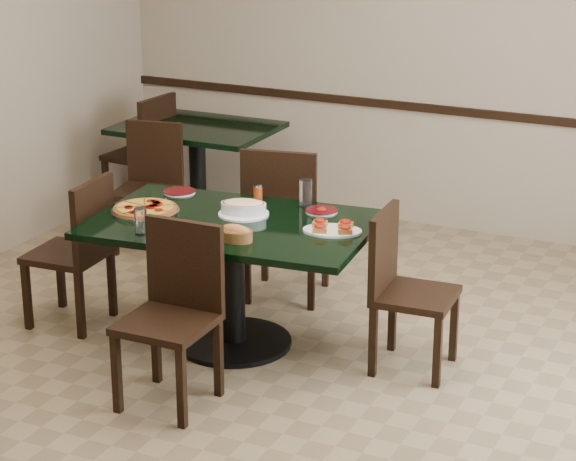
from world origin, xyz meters
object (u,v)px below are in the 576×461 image
at_px(pepperoni_pizza, 145,209).
at_px(back_table, 197,155).
at_px(main_table, 233,252).
at_px(chair_right, 401,282).
at_px(bruschetta_platter, 332,228).
at_px(lasagna_casserole, 244,207).
at_px(chair_near, 175,303).
at_px(chair_left, 79,245).
at_px(bread_basket, 235,233).
at_px(back_chair_near, 150,179).
at_px(chair_far, 283,215).
at_px(back_chair_left, 147,148).

bearing_deg(pepperoni_pizza, back_table, 111.99).
distance_m(main_table, back_table, 2.28).
relative_size(chair_right, bruschetta_platter, 2.42).
bearing_deg(lasagna_casserole, chair_near, -103.43).
xyz_separation_m(main_table, chair_left, (-0.95, -0.14, -0.06)).
relative_size(chair_right, bread_basket, 4.47).
height_order(back_table, back_chair_near, back_chair_near).
xyz_separation_m(chair_far, back_chair_near, (-1.30, 0.52, -0.07)).
xyz_separation_m(chair_left, lasagna_casserole, (0.96, 0.26, 0.29)).
xyz_separation_m(chair_near, back_chair_near, (-1.37, 1.94, -0.03)).
bearing_deg(chair_far, chair_left, 31.47).
distance_m(chair_right, bread_basket, 0.94).
bearing_deg(back_table, back_chair_near, -92.28).
xyz_separation_m(chair_right, bruschetta_platter, (-0.38, -0.08, 0.28)).
distance_m(chair_near, chair_left, 1.14).
xyz_separation_m(lasagna_casserole, bread_basket, (0.16, -0.40, -0.01)).
relative_size(chair_far, chair_left, 1.11).
bearing_deg(main_table, bread_basket, -64.37).
relative_size(back_chair_near, lasagna_casserole, 3.00).
bearing_deg(back_chair_left, main_table, 48.31).
distance_m(back_table, back_chair_left, 0.46).
xyz_separation_m(back_chair_near, pepperoni_pizza, (0.80, -1.30, 0.27)).
distance_m(pepperoni_pizza, bread_basket, 0.73).
relative_size(main_table, chair_right, 1.84).
xyz_separation_m(chair_right, lasagna_casserole, (-0.95, -0.02, 0.30)).
bearing_deg(lasagna_casserole, pepperoni_pizza, -176.38).
bearing_deg(main_table, pepperoni_pizza, -178.76).
relative_size(pepperoni_pizza, lasagna_casserole, 1.33).
bearing_deg(back_chair_near, chair_far, -32.26).
bearing_deg(chair_far, lasagna_casserole, 82.20).
height_order(back_table, back_chair_left, back_chair_left).
bearing_deg(chair_right, chair_left, 94.92).
bearing_deg(back_chair_left, bread_basket, 47.02).
xyz_separation_m(back_chair_near, lasagna_casserole, (1.34, -1.11, 0.30)).
height_order(main_table, bread_basket, bread_basket).
xyz_separation_m(chair_near, chair_right, (0.91, 0.85, -0.03)).
relative_size(back_table, chair_far, 1.14).
distance_m(chair_right, bruschetta_platter, 0.47).
bearing_deg(back_chair_left, bruschetta_platter, 57.44).
relative_size(lasagna_casserole, bread_basket, 1.48).
xyz_separation_m(main_table, back_chair_left, (-1.77, 1.89, -0.05)).
distance_m(main_table, chair_left, 0.97).
distance_m(chair_far, bread_basket, 1.04).
bearing_deg(chair_left, main_table, 94.22).
height_order(main_table, bruschetta_platter, bruschetta_platter).
bearing_deg(lasagna_casserole, back_table, 111.15).
xyz_separation_m(main_table, chair_near, (0.04, -0.70, -0.04)).
xyz_separation_m(chair_near, back_chair_left, (-1.81, 2.59, -0.01)).
xyz_separation_m(chair_left, bread_basket, (1.12, -0.14, 0.28)).
bearing_deg(bread_basket, chair_far, 102.53).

